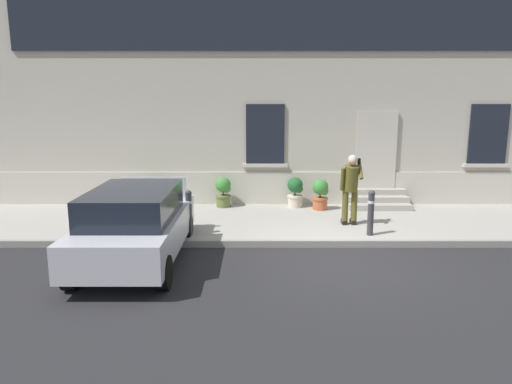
# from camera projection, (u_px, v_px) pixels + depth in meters

# --- Properties ---
(ground_plane) EXTENTS (80.00, 80.00, 0.00)m
(ground_plane) POSITION_uv_depth(u_px,v_px,m) (339.00, 262.00, 9.38)
(ground_plane) COLOR #232326
(sidewalk) EXTENTS (24.00, 3.60, 0.15)m
(sidewalk) POSITION_uv_depth(u_px,v_px,m) (321.00, 222.00, 12.11)
(sidewalk) COLOR #99968E
(sidewalk) RESTS_ON ground
(curb_edge) EXTENTS (24.00, 0.12, 0.15)m
(curb_edge) POSITION_uv_depth(u_px,v_px,m) (332.00, 244.00, 10.29)
(curb_edge) COLOR gray
(curb_edge) RESTS_ON ground
(building_facade) EXTENTS (24.00, 1.52, 7.50)m
(building_facade) POSITION_uv_depth(u_px,v_px,m) (313.00, 80.00, 13.84)
(building_facade) COLOR #B2AD9E
(building_facade) RESTS_ON ground
(entrance_stoop) EXTENTS (1.75, 0.96, 0.48)m
(entrance_stoop) POSITION_uv_depth(u_px,v_px,m) (378.00, 200.00, 13.46)
(entrance_stoop) COLOR #9E998E
(entrance_stoop) RESTS_ON sidewalk
(hatchback_car_silver) EXTENTS (1.80, 4.07, 1.50)m
(hatchback_car_silver) POSITION_uv_depth(u_px,v_px,m) (137.00, 223.00, 9.22)
(hatchback_car_silver) COLOR #B7B7BF
(hatchback_car_silver) RESTS_ON ground
(bollard_near_person) EXTENTS (0.15, 0.15, 1.04)m
(bollard_near_person) POSITION_uv_depth(u_px,v_px,m) (372.00, 211.00, 10.56)
(bollard_near_person) COLOR #333338
(bollard_near_person) RESTS_ON sidewalk
(bollard_far_left) EXTENTS (0.15, 0.15, 1.04)m
(bollard_far_left) POSITION_uv_depth(u_px,v_px,m) (190.00, 211.00, 10.58)
(bollard_far_left) COLOR #333338
(bollard_far_left) RESTS_ON sidewalk
(person_on_phone) EXTENTS (0.51, 0.51, 1.74)m
(person_on_phone) POSITION_uv_depth(u_px,v_px,m) (352.00, 185.00, 11.34)
(person_on_phone) COLOR #514C1E
(person_on_phone) RESTS_ON sidewalk
(planter_charcoal) EXTENTS (0.44, 0.44, 0.86)m
(planter_charcoal) POSITION_uv_depth(u_px,v_px,m) (153.00, 191.00, 13.40)
(planter_charcoal) COLOR #2D2D30
(planter_charcoal) RESTS_ON sidewalk
(planter_olive) EXTENTS (0.44, 0.44, 0.86)m
(planter_olive) POSITION_uv_depth(u_px,v_px,m) (225.00, 191.00, 13.39)
(planter_olive) COLOR #606B38
(planter_olive) RESTS_ON sidewalk
(planter_cream) EXTENTS (0.44, 0.44, 0.86)m
(planter_cream) POSITION_uv_depth(u_px,v_px,m) (297.00, 191.00, 13.36)
(planter_cream) COLOR beige
(planter_cream) RESTS_ON sidewalk
(planter_terracotta) EXTENTS (0.44, 0.44, 0.86)m
(planter_terracotta) POSITION_uv_depth(u_px,v_px,m) (322.00, 194.00, 13.05)
(planter_terracotta) COLOR #B25B38
(planter_terracotta) RESTS_ON sidewalk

